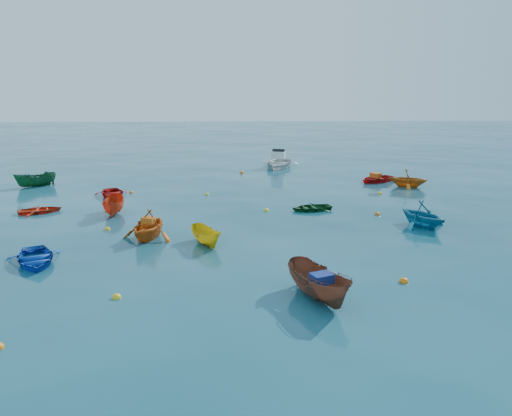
{
  "coord_description": "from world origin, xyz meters",
  "views": [
    {
      "loc": [
        -0.94,
        -23.37,
        7.48
      ],
      "look_at": [
        0.0,
        5.0,
        0.4
      ],
      "focal_mm": 35.0,
      "sensor_mm": 36.0,
      "label": 1
    }
  ],
  "objects": [
    {
      "name": "dinghy_red_ne",
      "position": [
        9.8,
        14.85,
        0.0
      ],
      "size": [
        3.99,
        3.73,
        0.67
      ],
      "primitive_type": "imported",
      "rotation": [
        0.0,
        0.0,
        -0.99
      ],
      "color": "#B8120F",
      "rests_on": "ground"
    },
    {
      "name": "buoy_ye_b",
      "position": [
        -7.95,
        2.09,
        0.0
      ],
      "size": [
        0.32,
        0.32,
        0.32
      ],
      "primitive_type": "sphere",
      "color": "gold",
      "rests_on": "ground"
    },
    {
      "name": "ground",
      "position": [
        0.0,
        0.0,
        0.0
      ],
      "size": [
        160.0,
        160.0,
        0.0
      ],
      "primitive_type": "plane",
      "color": "#093844",
      "rests_on": "ground"
    },
    {
      "name": "buoy_or_b",
      "position": [
        5.4,
        -5.49,
        0.0
      ],
      "size": [
        0.38,
        0.38,
        0.38
      ],
      "primitive_type": "sphere",
      "color": "orange",
      "rests_on": "ground"
    },
    {
      "name": "sampan_green_far",
      "position": [
        -16.23,
        13.85,
        0.0
      ],
      "size": [
        3.13,
        2.58,
        1.16
      ],
      "primitive_type": "imported",
      "rotation": [
        0.0,
        0.0,
        -0.99
      ],
      "color": "#114C27",
      "rests_on": "ground"
    },
    {
      "name": "dinghy_orange_w",
      "position": [
        -5.5,
        0.52,
        0.0
      ],
      "size": [
        3.25,
        3.54,
        1.56
      ],
      "primitive_type": "imported",
      "rotation": [
        0.0,
        0.0,
        -0.26
      ],
      "color": "#CB5A13",
      "rests_on": "ground"
    },
    {
      "name": "dinghy_red_nw",
      "position": [
        -12.89,
        5.89,
        0.0
      ],
      "size": [
        2.96,
        2.58,
        0.51
      ],
      "primitive_type": "imported",
      "rotation": [
        0.0,
        0.0,
        1.97
      ],
      "color": "red",
      "rests_on": "ground"
    },
    {
      "name": "buoy_ye_c",
      "position": [
        0.65,
        5.88,
        0.0
      ],
      "size": [
        0.33,
        0.33,
        0.33
      ],
      "primitive_type": "sphere",
      "color": "yellow",
      "rests_on": "ground"
    },
    {
      "name": "buoy_or_d",
      "position": [
        7.14,
        4.75,
        0.0
      ],
      "size": [
        0.34,
        0.34,
        0.34
      ],
      "primitive_type": "sphere",
      "color": "#E6580C",
      "rests_on": "ground"
    },
    {
      "name": "tarp_blue_a",
      "position": [
        1.91,
        -7.09,
        0.85
      ],
      "size": [
        0.89,
        0.8,
        0.35
      ],
      "primitive_type": "cube",
      "rotation": [
        0.0,
        0.0,
        0.42
      ],
      "color": "navy",
      "rests_on": "sampan_brown_mid"
    },
    {
      "name": "dinghy_cyan_se",
      "position": [
        8.89,
        2.22,
        0.0
      ],
      "size": [
        3.54,
        3.7,
        1.51
      ],
      "primitive_type": "imported",
      "rotation": [
        0.0,
        0.0,
        0.5
      ],
      "color": "#177093",
      "rests_on": "ground"
    },
    {
      "name": "motorboat_white",
      "position": [
        2.65,
        22.24,
        0.0
      ],
      "size": [
        4.51,
        5.45,
        1.58
      ],
      "primitive_type": "imported",
      "rotation": [
        0.0,
        0.0,
        -0.27
      ],
      "color": "silver",
      "rests_on": "ground"
    },
    {
      "name": "buoy_ye_d",
      "position": [
        -3.23,
        10.52,
        0.0
      ],
      "size": [
        0.29,
        0.29,
        0.29
      ],
      "primitive_type": "sphere",
      "color": "yellow",
      "rests_on": "ground"
    },
    {
      "name": "buoy_or_c",
      "position": [
        -8.62,
        11.33,
        0.0
      ],
      "size": [
        0.3,
        0.3,
        0.3
      ],
      "primitive_type": "sphere",
      "color": "orange",
      "rests_on": "ground"
    },
    {
      "name": "sampan_yellow_mid",
      "position": [
        -2.55,
        -0.56,
        0.0
      ],
      "size": [
        2.03,
        2.72,
        0.99
      ],
      "primitive_type": "imported",
      "rotation": [
        0.0,
        0.0,
        0.47
      ],
      "color": "gold",
      "rests_on": "ground"
    },
    {
      "name": "buoy_ye_a",
      "position": [
        -5.4,
        -6.61,
        0.0
      ],
      "size": [
        0.34,
        0.34,
        0.34
      ],
      "primitive_type": "sphere",
      "color": "gold",
      "rests_on": "ground"
    },
    {
      "name": "dinghy_blue_sw",
      "position": [
        -9.75,
        -2.88,
        0.0
      ],
      "size": [
        3.34,
        3.77,
        0.65
      ],
      "primitive_type": "imported",
      "rotation": [
        0.0,
        0.0,
        0.43
      ],
      "color": "#0D3DA7",
      "rests_on": "ground"
    },
    {
      "name": "dinghy_orange_far",
      "position": [
        11.59,
        12.76,
        0.0
      ],
      "size": [
        3.41,
        3.2,
        1.44
      ],
      "primitive_type": "imported",
      "rotation": [
        0.0,
        0.0,
        1.19
      ],
      "color": "#BB5B11",
      "rests_on": "ground"
    },
    {
      "name": "tarp_orange_b",
      "position": [
        9.71,
        14.79,
        0.52
      ],
      "size": [
        0.9,
        0.95,
        0.37
      ],
      "primitive_type": "cube",
      "rotation": [
        0.0,
        0.0,
        -0.99
      ],
      "color": "#CF5115",
      "rests_on": "dinghy_red_ne"
    },
    {
      "name": "buoy_ye_e",
      "position": [
        8.89,
        10.45,
        0.0
      ],
      "size": [
        0.32,
        0.32,
        0.32
      ],
      "primitive_type": "sphere",
      "color": "yellow",
      "rests_on": "ground"
    },
    {
      "name": "dinghy_green_e",
      "position": [
        3.4,
        5.97,
        0.0
      ],
      "size": [
        2.88,
        2.36,
        0.52
      ],
      "primitive_type": "imported",
      "rotation": [
        0.0,
        0.0,
        -1.32
      ],
      "color": "#0F4219",
      "rests_on": "ground"
    },
    {
      "name": "tarp_orange_a",
      "position": [
        -5.48,
        0.57,
        0.93
      ],
      "size": [
        0.71,
        0.6,
        0.29
      ],
      "primitive_type": "cube",
      "rotation": [
        0.0,
        0.0,
        -0.26
      ],
      "color": "#C96014",
      "rests_on": "dinghy_orange_w"
    },
    {
      "name": "dinghy_red_far",
      "position": [
        -9.64,
        10.12,
        0.0
      ],
      "size": [
        3.13,
        3.67,
        0.64
      ],
      "primitive_type": "imported",
      "rotation": [
        0.0,
        0.0,
        0.34
      ],
      "color": "#B2100E",
      "rests_on": "ground"
    },
    {
      "name": "sampan_brown_mid",
      "position": [
        1.84,
        -6.96,
        0.0
      ],
      "size": [
        2.6,
        3.7,
        1.34
      ],
      "primitive_type": "imported",
      "rotation": [
        0.0,
        0.0,
        0.42
      ],
      "color": "brown",
      "rests_on": "ground"
    },
    {
      "name": "buoy_or_e",
      "position": [
        -0.77,
        19.15,
        0.0
      ],
      "size": [
        0.37,
        0.37,
        0.37
      ],
      "primitive_type": "sphere",
      "color": "orange",
      "rests_on": "ground"
    },
    {
      "name": "sampan_orange_n",
      "position": [
        -8.35,
        5.33,
        0.0
      ],
      "size": [
        1.45,
        3.15,
        1.18
      ],
      "primitive_type": "imported",
      "rotation": [
        0.0,
        0.0,
        0.1
      ],
      "color": "red",
      "rests_on": "ground"
    }
  ]
}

